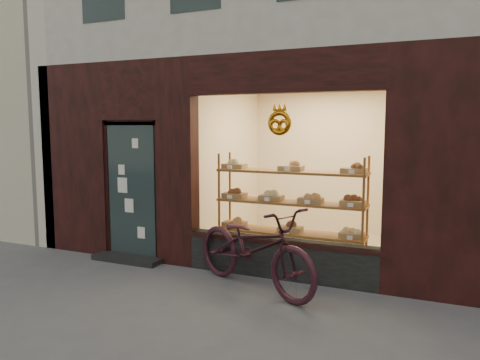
% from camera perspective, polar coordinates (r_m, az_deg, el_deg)
% --- Properties ---
extents(ground, '(90.00, 90.00, 0.00)m').
position_cam_1_polar(ground, '(5.10, -8.28, -17.94)').
color(ground, '#4C4D51').
extents(display_shelf, '(2.20, 0.45, 1.70)m').
position_cam_1_polar(display_shelf, '(6.90, 6.17, -3.98)').
color(display_shelf, brown).
rests_on(display_shelf, ground).
extents(bicycle, '(2.23, 1.56, 1.11)m').
position_cam_1_polar(bicycle, '(6.09, 1.72, -8.19)').
color(bicycle, '#31131D').
rests_on(bicycle, ground).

